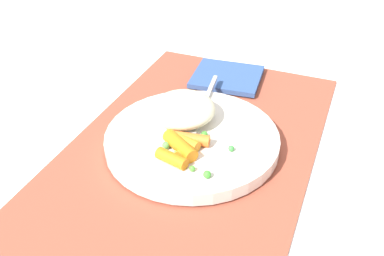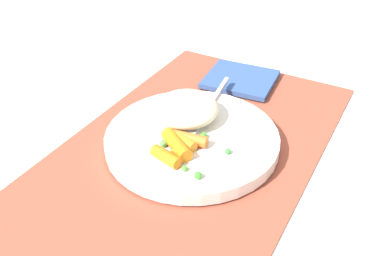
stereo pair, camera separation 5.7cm
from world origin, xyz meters
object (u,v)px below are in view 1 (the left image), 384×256
Objects in this scene: rice_mound at (183,109)px; fork at (199,116)px; plate at (192,140)px; carrot_portion at (183,146)px; napkin at (227,77)px.

rice_mound is 0.03m from fork.
fork is (-0.04, -0.01, 0.01)m from plate.
carrot_portion is 0.23m from napkin.
rice_mound is 1.32× the size of carrot_portion.
plate is at bearing 8.07° from fork.
fork is at bearing 3.34° from napkin.
rice_mound is at bearing -138.24° from plate.
napkin is (-0.17, 0.01, -0.03)m from rice_mound.
carrot_portion is at bearing 4.91° from plate.
rice_mound is 0.07m from carrot_portion.
carrot_portion is 0.62× the size of napkin.
napkin is at bearing -175.56° from carrot_portion.
carrot_portion reaches higher than plate.
carrot_portion is at bearing 4.44° from napkin.
fork reaches higher than napkin.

